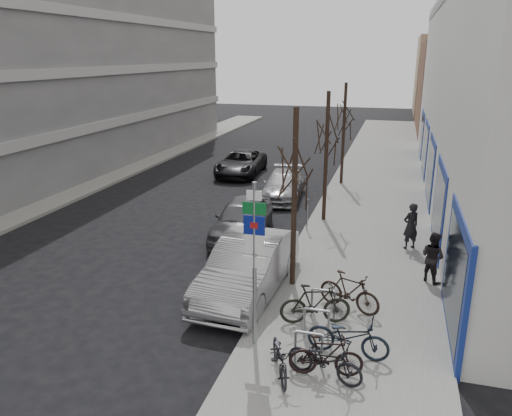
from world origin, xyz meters
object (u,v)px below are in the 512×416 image
Objects in this scene: bike_mid_inner at (315,304)px; lane_car at (241,163)px; meter_back at (327,179)px; bike_mid_curb at (348,333)px; bike_far_inner at (349,291)px; pedestrian_near at (411,226)px; bike_near_left at (280,354)px; bike_rack at (316,321)px; meter_mid at (307,211)px; highway_sign_pole at (254,256)px; tree_mid at (327,126)px; parked_car_back at (283,185)px; parked_car_mid at (242,219)px; meter_front at (274,265)px; tree_far at (345,110)px; bike_far_curb at (325,357)px; pedestrian_far at (433,257)px; bike_near_right at (326,356)px; parked_car_front at (248,267)px; tree_near at (295,157)px.

bike_mid_inner is 17.70m from lane_car.
meter_back is 14.11m from bike_mid_curb.
pedestrian_near is (1.65, 5.19, 0.30)m from bike_far_inner.
bike_mid_curb is (1.35, 1.13, 0.09)m from bike_near_left.
meter_mid reaches higher than bike_rack.
tree_mid is at bearing 88.86° from highway_sign_pole.
bike_near_left is 0.88× the size of bike_mid_inner.
parked_car_back is (-2.07, 4.74, -0.25)m from meter_mid.
pedestrian_near reaches higher than parked_car_mid.
bike_near_left is at bearing -74.44° from meter_front.
tree_far is (0.20, 16.51, 1.65)m from highway_sign_pole.
bike_mid_inner is (1.05, -8.65, -3.39)m from tree_mid.
bike_mid_curb is at bearing -6.89° from bike_far_curb.
parked_car_back is (-4.15, 14.14, -0.01)m from bike_far_curb.
pedestrian_far is at bearing -22.75° from parked_car_mid.
lane_car is at bearing 170.05° from tree_far.
parked_car_front reaches higher than bike_near_right.
pedestrian_far is at bearing -19.72° from bike_far_inner.
pedestrian_near is at bearing 1.87° from bike_far_curb.
highway_sign_pole is at bearing 98.06° from bike_mid_curb.
parked_car_front is (-2.25, 1.44, 0.14)m from bike_mid_inner.
bike_mid_curb is at bearing 106.79° from pedestrian_far.
meter_mid is at bearing 42.11° from bike_far_inner.
bike_rack is 7.28m from pedestrian_near.
meter_back is 0.74× the size of pedestrian_near.
bike_rack is at bearing 23.59° from highway_sign_pole.
pedestrian_near is (3.47, 4.01, -3.10)m from tree_near.
tree_mid reaches higher than lane_car.
tree_near reaches higher than bike_near_right.
bike_far_curb is at bearing 42.62° from pedestrian_near.
pedestrian_far is at bearing -56.24° from parked_car_back.
meter_back is (-0.25, 14.01, -1.54)m from highway_sign_pole.
bike_far_curb is at bearing -49.77° from parked_car_front.
meter_front is 4.18m from bike_near_left.
bike_near_right is 0.36× the size of parked_car_mid.
bike_far_curb is 3.23m from bike_far_inner.
tree_far is 17.71m from bike_near_right.
parked_car_front reaches higher than bike_far_inner.
pedestrian_near is at bearing -48.21° from parked_car_back.
pedestrian_near is at bearing -58.86° from meter_back.
highway_sign_pole reaches higher than meter_front.
bike_mid_inner is at bearing -83.25° from meter_back.
parked_car_back reaches higher than bike_far_curb.
bike_far_curb is (-0.39, -1.01, -0.06)m from bike_mid_curb.
pedestrian_near is (9.53, -10.05, 0.30)m from lane_car.
tree_mid is 4.33× the size of meter_mid.
highway_sign_pole is at bearing -85.25° from meter_front.
tree_near is 1.06× the size of parked_car_front.
meter_back is at bearing 88.98° from parked_car_front.
tree_near is at bearing 34.51° from bike_far_curb.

